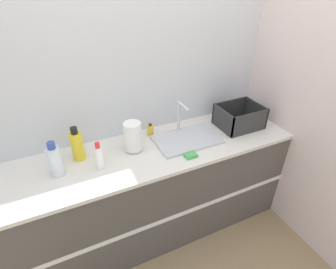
{
  "coord_description": "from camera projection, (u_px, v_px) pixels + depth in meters",
  "views": [
    {
      "loc": [
        -0.58,
        -1.22,
        2.04
      ],
      "look_at": [
        0.12,
        0.27,
        1.0
      ],
      "focal_mm": 28.0,
      "sensor_mm": 36.0,
      "label": 1
    }
  ],
  "objects": [
    {
      "name": "counter_cabinet",
      "position": [
        154.0,
        192.0,
        2.23
      ],
      "size": [
        2.3,
        0.63,
        0.88
      ],
      "color": "#514C47",
      "rests_on": "ground_plane"
    },
    {
      "name": "paper_towel_roll",
      "position": [
        133.0,
        137.0,
        1.93
      ],
      "size": [
        0.13,
        0.13,
        0.23
      ],
      "color": "#4C4C51",
      "rests_on": "counter_cabinet"
    },
    {
      "name": "wall_right",
      "position": [
        279.0,
        74.0,
        2.19
      ],
      "size": [
        0.06,
        2.61,
        2.6
      ],
      "color": "silver",
      "rests_on": "ground_plane"
    },
    {
      "name": "dish_rack",
      "position": [
        239.0,
        119.0,
        2.26
      ],
      "size": [
        0.36,
        0.29,
        0.19
      ],
      "color": "#2D2D2D",
      "rests_on": "counter_cabinet"
    },
    {
      "name": "bottle_white_spray",
      "position": [
        99.0,
        157.0,
        1.77
      ],
      "size": [
        0.06,
        0.06,
        0.21
      ],
      "color": "white",
      "rests_on": "counter_cabinet"
    },
    {
      "name": "ground_plane",
      "position": [
        169.0,
        252.0,
        2.23
      ],
      "size": [
        12.0,
        12.0,
        0.0
      ],
      "primitive_type": "plane",
      "color": "#937A56"
    },
    {
      "name": "bottle_yellow",
      "position": [
        77.0,
        145.0,
        1.84
      ],
      "size": [
        0.08,
        0.08,
        0.26
      ],
      "color": "yellow",
      "rests_on": "counter_cabinet"
    },
    {
      "name": "soap_dispenser",
      "position": [
        150.0,
        130.0,
        2.15
      ],
      "size": [
        0.05,
        0.05,
        0.1
      ],
      "color": "gold",
      "rests_on": "counter_cabinet"
    },
    {
      "name": "bottle_clear",
      "position": [
        55.0,
        161.0,
        1.7
      ],
      "size": [
        0.09,
        0.09,
        0.25
      ],
      "color": "silver",
      "rests_on": "counter_cabinet"
    },
    {
      "name": "wall_back",
      "position": [
        134.0,
        83.0,
        2.03
      ],
      "size": [
        4.68,
        0.06,
        2.6
      ],
      "color": "silver",
      "rests_on": "ground_plane"
    },
    {
      "name": "sponge",
      "position": [
        191.0,
        155.0,
        1.91
      ],
      "size": [
        0.09,
        0.06,
        0.02
      ],
      "color": "#4CB259",
      "rests_on": "counter_cabinet"
    },
    {
      "name": "sink",
      "position": [
        186.0,
        138.0,
        2.1
      ],
      "size": [
        0.5,
        0.33,
        0.28
      ],
      "color": "silver",
      "rests_on": "counter_cabinet"
    }
  ]
}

